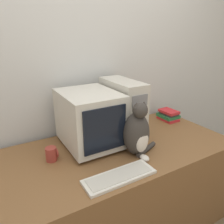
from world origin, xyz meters
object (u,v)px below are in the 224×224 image
at_px(computer_tower, 122,108).
at_px(mug, 52,154).
at_px(book_stack, 168,115).
at_px(crt_monitor, 90,119).
at_px(cat, 137,133).
at_px(keyboard, 120,177).
at_px(pen, 93,179).

xyz_separation_m(computer_tower, mug, (-0.61, -0.10, -0.18)).
distance_m(computer_tower, book_stack, 0.59).
height_order(crt_monitor, cat, crt_monitor).
distance_m(cat, mug, 0.58).
bearing_deg(book_stack, computer_tower, -175.97).
relative_size(computer_tower, book_stack, 2.36).
distance_m(crt_monitor, book_stack, 0.88).
relative_size(crt_monitor, book_stack, 2.51).
bearing_deg(book_stack, keyboard, -149.46).
bearing_deg(mug, cat, -22.33).
height_order(book_stack, pen, book_stack).
bearing_deg(crt_monitor, computer_tower, 6.10).
bearing_deg(pen, mug, 114.10).
distance_m(keyboard, cat, 0.33).
xyz_separation_m(pen, mug, (-0.14, 0.32, 0.04)).
height_order(crt_monitor, mug, crt_monitor).
bearing_deg(mug, crt_monitor, 12.28).
relative_size(computer_tower, cat, 1.17).
distance_m(crt_monitor, computer_tower, 0.30).
distance_m(cat, pen, 0.43).
relative_size(crt_monitor, computer_tower, 1.06).
xyz_separation_m(keyboard, pen, (-0.14, 0.07, -0.01)).
distance_m(computer_tower, keyboard, 0.62).
relative_size(crt_monitor, pen, 3.13).
bearing_deg(computer_tower, pen, -138.22).
bearing_deg(mug, computer_tower, 9.26).
bearing_deg(computer_tower, mug, -170.74).
xyz_separation_m(computer_tower, keyboard, (-0.33, -0.48, -0.22)).
relative_size(crt_monitor, mug, 5.13).
height_order(keyboard, mug, mug).
distance_m(crt_monitor, cat, 0.36).
xyz_separation_m(book_stack, pen, (-1.03, -0.46, -0.04)).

